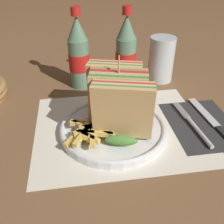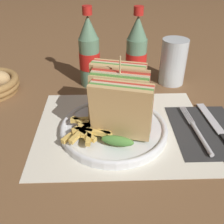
{
  "view_description": "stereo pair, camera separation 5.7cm",
  "coord_description": "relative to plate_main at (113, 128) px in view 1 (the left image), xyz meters",
  "views": [
    {
      "loc": [
        -0.05,
        -0.47,
        0.36
      ],
      "look_at": [
        0.02,
        -0.0,
        0.04
      ],
      "focal_mm": 42.0,
      "sensor_mm": 36.0,
      "label": 1
    },
    {
      "loc": [
        0.0,
        -0.48,
        0.36
      ],
      "look_at": [
        0.02,
        -0.0,
        0.04
      ],
      "focal_mm": 42.0,
      "sensor_mm": 36.0,
      "label": 2
    }
  ],
  "objects": [
    {
      "name": "club_sandwich",
      "position": [
        0.01,
        0.01,
        0.07
      ],
      "size": [
        0.13,
        0.19,
        0.16
      ],
      "color": "tan",
      "rests_on": "plate_main"
    },
    {
      "name": "fries_pile",
      "position": [
        -0.06,
        -0.03,
        0.02
      ],
      "size": [
        0.1,
        0.09,
        0.02
      ],
      "color": "#E0B756",
      "rests_on": "plate_main"
    },
    {
      "name": "coke_bottle_near",
      "position": [
        -0.06,
        0.23,
        0.08
      ],
      "size": [
        0.06,
        0.06,
        0.22
      ],
      "color": "slate",
      "rests_on": "ground_plane"
    },
    {
      "name": "fork",
      "position": [
        0.18,
        -0.02,
        -0.0
      ],
      "size": [
        0.03,
        0.18,
        0.01
      ],
      "rotation": [
        0.0,
        0.0,
        0.08
      ],
      "color": "silver",
      "rests_on": "napkin"
    },
    {
      "name": "placemat",
      "position": [
        0.02,
        0.01,
        -0.01
      ],
      "size": [
        0.38,
        0.31,
        0.0
      ],
      "color": "silver",
      "rests_on": "ground_plane"
    },
    {
      "name": "plate_main",
      "position": [
        0.0,
        0.0,
        0.0
      ],
      "size": [
        0.23,
        0.23,
        0.02
      ],
      "color": "white",
      "rests_on": "ground_plane"
    },
    {
      "name": "glass_near",
      "position": [
        0.18,
        0.24,
        0.05
      ],
      "size": [
        0.07,
        0.07,
        0.13
      ],
      "color": "silver",
      "rests_on": "ground_plane"
    },
    {
      "name": "ground_plane",
      "position": [
        -0.02,
        0.02,
        -0.01
      ],
      "size": [
        4.0,
        4.0,
        0.0
      ],
      "primitive_type": "plane",
      "color": "brown"
    },
    {
      "name": "coke_bottle_far",
      "position": [
        0.07,
        0.22,
        0.08
      ],
      "size": [
        0.06,
        0.06,
        0.22
      ],
      "color": "slate",
      "rests_on": "ground_plane"
    },
    {
      "name": "napkin",
      "position": [
        0.2,
        -0.0,
        -0.01
      ],
      "size": [
        0.15,
        0.19,
        0.0
      ],
      "color": "#2D2D2D",
      "rests_on": "ground_plane"
    },
    {
      "name": "knife",
      "position": [
        0.23,
        -0.01,
        -0.0
      ],
      "size": [
        0.03,
        0.21,
        0.0
      ],
      "rotation": [
        0.0,
        0.0,
        0.08
      ],
      "color": "black",
      "rests_on": "napkin"
    }
  ]
}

